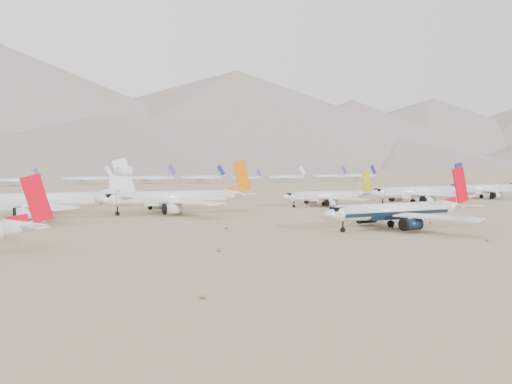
% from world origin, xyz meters
% --- Properties ---
extents(ground, '(7000.00, 7000.00, 0.00)m').
position_xyz_m(ground, '(0.00, 0.00, 0.00)').
color(ground, '#80674A').
rests_on(ground, ground).
extents(main_airliner, '(44.35, 43.31, 15.65)m').
position_xyz_m(main_airliner, '(9.62, -2.95, 4.30)').
color(main_airliner, silver).
rests_on(main_airliner, ground).
extents(row2_navy_widebody, '(48.78, 47.70, 17.35)m').
position_xyz_m(row2_navy_widebody, '(72.25, 55.01, 4.84)').
color(row2_navy_widebody, silver).
rests_on(row2_navy_widebody, ground).
extents(row2_gold_tail, '(39.49, 38.62, 14.06)m').
position_xyz_m(row2_gold_tail, '(32.58, 62.52, 3.93)').
color(row2_gold_tail, silver).
rests_on(row2_gold_tail, ground).
extents(row2_orange_tail, '(49.83, 48.75, 17.78)m').
position_xyz_m(row2_orange_tail, '(-28.89, 59.80, 4.99)').
color(row2_orange_tail, silver).
rests_on(row2_orange_tail, ground).
extents(row2_white_trijet, '(51.87, 50.69, 18.38)m').
position_xyz_m(row2_white_trijet, '(-69.50, 62.54, 5.32)').
color(row2_white_trijet, silver).
rests_on(row2_white_trijet, ground).
extents(row2_blue_far, '(45.00, 44.00, 15.99)m').
position_xyz_m(row2_blue_far, '(127.04, 67.03, 4.45)').
color(row2_blue_far, silver).
rests_on(row2_blue_far, ground).
extents(distant_storage_row, '(570.96, 65.08, 15.20)m').
position_xyz_m(distant_storage_row, '(22.55, 340.83, 4.46)').
color(distant_storage_row, silver).
rests_on(distant_storage_row, ground).
extents(mountain_range, '(7354.00, 3024.00, 470.00)m').
position_xyz_m(mountain_range, '(70.18, 1648.01, 190.32)').
color(mountain_range, slate).
rests_on(mountain_range, ground).
extents(foothills, '(4637.50, 1395.00, 155.00)m').
position_xyz_m(foothills, '(526.68, 1100.00, 67.15)').
color(foothills, slate).
rests_on(foothills, ground).
extents(desert_scrub, '(261.14, 121.67, 0.63)m').
position_xyz_m(desert_scrub, '(2.26, -29.21, 0.29)').
color(desert_scrub, brown).
rests_on(desert_scrub, ground).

